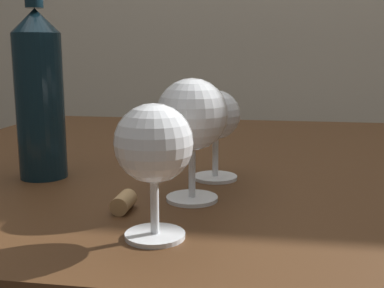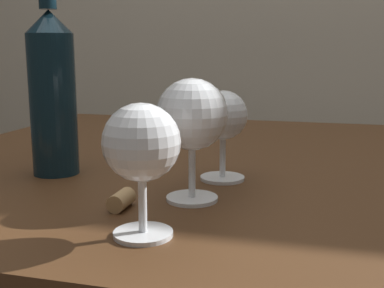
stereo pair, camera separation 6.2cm
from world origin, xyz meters
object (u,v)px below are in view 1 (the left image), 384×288
wine_glass_rose (154,146)px  wine_glass_port (216,119)px  cork (124,202)px  wine_glass_amber (192,118)px  wine_bottle (39,90)px

wine_glass_rose → wine_glass_port: 0.24m
wine_glass_rose → cork: size_ratio=3.34×
wine_glass_port → cork: wine_glass_port is taller
cork → wine_glass_port: bearing=60.8°
wine_glass_amber → cork: 0.13m
wine_glass_amber → wine_glass_port: size_ratio=1.18×
wine_bottle → cork: (0.17, -0.14, -0.12)m
wine_glass_rose → cork: (-0.06, 0.08, -0.09)m
wine_glass_amber → wine_bottle: size_ratio=0.47×
wine_glass_amber → wine_bottle: (-0.24, 0.08, 0.03)m
cork → wine_glass_amber: bearing=36.6°
wine_glass_amber → cork: wine_glass_amber is taller
wine_glass_amber → wine_glass_port: (0.02, 0.11, -0.02)m
wine_glass_rose → wine_glass_port: (0.04, 0.24, -0.01)m
wine_glass_rose → wine_glass_amber: bearing=82.4°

